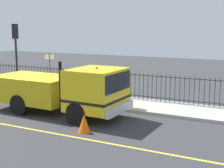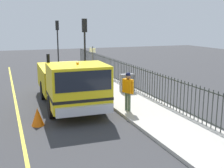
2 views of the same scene
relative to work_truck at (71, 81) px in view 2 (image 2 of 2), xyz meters
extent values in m
plane|color=#38383A|center=(-0.25, 2.32, -1.25)|extent=(59.88, 59.88, 0.00)
cube|color=#B7B2A8|center=(3.01, 2.32, -1.18)|extent=(2.61, 27.22, 0.14)
cube|color=yellow|center=(-2.46, 2.32, -1.25)|extent=(0.12, 24.50, 0.01)
cube|color=yellow|center=(-0.05, -1.64, 0.12)|extent=(2.45, 2.18, 1.79)
cube|color=black|center=(-0.05, -1.64, 0.51)|extent=(2.26, 2.22, 0.79)
cube|color=gold|center=(0.06, 1.92, -0.17)|extent=(2.51, 4.03, 1.21)
cube|color=silver|center=(-0.08, -2.78, -0.62)|extent=(2.28, 0.27, 0.36)
cube|color=black|center=(-0.05, -1.64, -0.27)|extent=(2.48, 2.21, 0.12)
cylinder|color=black|center=(1.04, -1.36, -0.77)|extent=(0.33, 0.97, 0.96)
cylinder|color=black|center=(-1.11, -1.29, -0.77)|extent=(0.33, 0.97, 0.96)
cylinder|color=black|center=(1.13, 1.89, -0.77)|extent=(0.33, 0.97, 0.96)
cylinder|color=black|center=(-1.02, 1.95, -0.77)|extent=(0.33, 0.97, 0.96)
sphere|color=orange|center=(-0.05, -1.64, 1.06)|extent=(0.12, 0.12, 0.12)
cylinder|color=black|center=(-1.06, -0.45, 0.30)|extent=(0.14, 0.14, 2.14)
cube|color=orange|center=(2.11, -1.92, 0.00)|extent=(0.39, 0.53, 0.61)
sphere|color=#997051|center=(2.11, -1.92, 0.42)|extent=(0.23, 0.23, 0.23)
sphere|color=#14193F|center=(2.11, -1.92, 0.50)|extent=(0.21, 0.21, 0.21)
cylinder|color=#4C6047|center=(2.14, -2.00, -0.71)|extent=(0.12, 0.12, 0.81)
cylinder|color=#4C6047|center=(2.07, -1.84, -0.71)|extent=(0.12, 0.12, 0.81)
cylinder|color=orange|center=(2.21, -2.17, -0.03)|extent=(0.09, 0.09, 0.58)
cylinder|color=orange|center=(2.00, -1.67, -0.03)|extent=(0.09, 0.09, 0.58)
cylinder|color=#2D332D|center=(4.11, -5.48, -0.39)|extent=(0.04, 0.04, 1.44)
cylinder|color=#2D332D|center=(4.11, -5.23, -0.39)|extent=(0.04, 0.04, 1.44)
cylinder|color=#2D332D|center=(4.11, -4.97, -0.39)|extent=(0.04, 0.04, 1.44)
cylinder|color=#2D332D|center=(4.11, -4.72, -0.39)|extent=(0.04, 0.04, 1.44)
cylinder|color=#2D332D|center=(4.11, -4.47, -0.39)|extent=(0.04, 0.04, 1.44)
cylinder|color=#2D332D|center=(4.11, -4.22, -0.39)|extent=(0.04, 0.04, 1.44)
cylinder|color=#2D332D|center=(4.11, -3.97, -0.39)|extent=(0.04, 0.04, 1.44)
cylinder|color=#2D332D|center=(4.11, -3.72, -0.39)|extent=(0.04, 0.04, 1.44)
cylinder|color=#2D332D|center=(4.11, -3.47, -0.39)|extent=(0.04, 0.04, 1.44)
cylinder|color=#2D332D|center=(4.11, -3.21, -0.39)|extent=(0.04, 0.04, 1.44)
cylinder|color=#2D332D|center=(4.11, -2.96, -0.39)|extent=(0.04, 0.04, 1.44)
cylinder|color=#2D332D|center=(4.11, -2.71, -0.39)|extent=(0.04, 0.04, 1.44)
cylinder|color=#2D332D|center=(4.11, -2.46, -0.39)|extent=(0.04, 0.04, 1.44)
cylinder|color=#2D332D|center=(4.11, -2.21, -0.39)|extent=(0.04, 0.04, 1.44)
cylinder|color=#2D332D|center=(4.11, -1.96, -0.39)|extent=(0.04, 0.04, 1.44)
cylinder|color=#2D332D|center=(4.11, -1.71, -0.39)|extent=(0.04, 0.04, 1.44)
cylinder|color=#2D332D|center=(4.11, -1.45, -0.39)|extent=(0.04, 0.04, 1.44)
cylinder|color=#2D332D|center=(4.11, -1.20, -0.39)|extent=(0.04, 0.04, 1.44)
cylinder|color=#2D332D|center=(4.11, -0.95, -0.39)|extent=(0.04, 0.04, 1.44)
cylinder|color=#2D332D|center=(4.11, -0.70, -0.39)|extent=(0.04, 0.04, 1.44)
cylinder|color=#2D332D|center=(4.11, -0.45, -0.39)|extent=(0.04, 0.04, 1.44)
cylinder|color=#2D332D|center=(4.11, -0.20, -0.39)|extent=(0.04, 0.04, 1.44)
cylinder|color=#2D332D|center=(4.11, 0.05, -0.39)|extent=(0.04, 0.04, 1.44)
cylinder|color=#2D332D|center=(4.11, 0.31, -0.39)|extent=(0.04, 0.04, 1.44)
cylinder|color=#2D332D|center=(4.11, 0.56, -0.39)|extent=(0.04, 0.04, 1.44)
cylinder|color=#2D332D|center=(4.11, 0.81, -0.39)|extent=(0.04, 0.04, 1.44)
cylinder|color=#2D332D|center=(4.11, 1.06, -0.39)|extent=(0.04, 0.04, 1.44)
cylinder|color=#2D332D|center=(4.11, 1.31, -0.39)|extent=(0.04, 0.04, 1.44)
cylinder|color=#2D332D|center=(4.11, 1.56, -0.39)|extent=(0.04, 0.04, 1.44)
cylinder|color=#2D332D|center=(4.11, 1.82, -0.39)|extent=(0.04, 0.04, 1.44)
cylinder|color=#2D332D|center=(4.11, 2.07, -0.39)|extent=(0.04, 0.04, 1.44)
cylinder|color=#2D332D|center=(4.11, 2.32, -0.39)|extent=(0.04, 0.04, 1.44)
cylinder|color=#2D332D|center=(4.11, 2.57, -0.39)|extent=(0.04, 0.04, 1.44)
cylinder|color=#2D332D|center=(4.11, 2.82, -0.39)|extent=(0.04, 0.04, 1.44)
cylinder|color=#2D332D|center=(4.11, 3.07, -0.39)|extent=(0.04, 0.04, 1.44)
cylinder|color=#2D332D|center=(4.11, 3.32, -0.39)|extent=(0.04, 0.04, 1.44)
cylinder|color=#2D332D|center=(4.11, 3.58, -0.39)|extent=(0.04, 0.04, 1.44)
cylinder|color=#2D332D|center=(4.11, 3.83, -0.39)|extent=(0.04, 0.04, 1.44)
cylinder|color=#2D332D|center=(4.11, 4.08, -0.39)|extent=(0.04, 0.04, 1.44)
cylinder|color=#2D332D|center=(4.11, 4.33, -0.39)|extent=(0.04, 0.04, 1.44)
cylinder|color=#2D332D|center=(4.11, 4.58, -0.39)|extent=(0.04, 0.04, 1.44)
cylinder|color=#2D332D|center=(4.11, 4.83, -0.39)|extent=(0.04, 0.04, 1.44)
cylinder|color=#2D332D|center=(4.11, 5.08, -0.39)|extent=(0.04, 0.04, 1.44)
cylinder|color=#2D332D|center=(4.11, 5.34, -0.39)|extent=(0.04, 0.04, 1.44)
cylinder|color=#2D332D|center=(4.11, 5.59, -0.39)|extent=(0.04, 0.04, 1.44)
cylinder|color=#2D332D|center=(4.11, 5.84, -0.39)|extent=(0.04, 0.04, 1.44)
cylinder|color=#2D332D|center=(4.11, 6.09, -0.39)|extent=(0.04, 0.04, 1.44)
cylinder|color=#2D332D|center=(4.11, 6.34, -0.39)|extent=(0.04, 0.04, 1.44)
cylinder|color=#2D332D|center=(4.11, 6.59, -0.39)|extent=(0.04, 0.04, 1.44)
cylinder|color=#2D332D|center=(4.11, 6.84, -0.39)|extent=(0.04, 0.04, 1.44)
cylinder|color=#2D332D|center=(4.11, 7.10, -0.39)|extent=(0.04, 0.04, 1.44)
cylinder|color=#2D332D|center=(4.11, 7.35, -0.39)|extent=(0.04, 0.04, 1.44)
cylinder|color=#2D332D|center=(4.11, 7.60, -0.39)|extent=(0.04, 0.04, 1.44)
cylinder|color=#2D332D|center=(4.11, 7.85, -0.39)|extent=(0.04, 0.04, 1.44)
cylinder|color=#2D332D|center=(4.11, 8.10, -0.39)|extent=(0.04, 0.04, 1.44)
cylinder|color=#2D332D|center=(4.11, 8.35, -0.39)|extent=(0.04, 0.04, 1.44)
cylinder|color=#2D332D|center=(4.11, 8.60, -0.39)|extent=(0.04, 0.04, 1.44)
cylinder|color=#2D332D|center=(4.11, 8.86, -0.39)|extent=(0.04, 0.04, 1.44)
cylinder|color=#2D332D|center=(4.11, 9.11, -0.39)|extent=(0.04, 0.04, 1.44)
cylinder|color=#2D332D|center=(4.11, 9.36, -0.39)|extent=(0.04, 0.04, 1.44)
cylinder|color=#2D332D|center=(4.11, 9.61, -0.39)|extent=(0.04, 0.04, 1.44)
cylinder|color=#2D332D|center=(4.11, 9.86, -0.39)|extent=(0.04, 0.04, 1.44)
cylinder|color=#2D332D|center=(4.11, 10.11, -0.39)|extent=(0.04, 0.04, 1.44)
cylinder|color=#2D332D|center=(4.11, 10.37, -0.39)|extent=(0.04, 0.04, 1.44)
cylinder|color=#2D332D|center=(4.11, 10.62, -0.39)|extent=(0.04, 0.04, 1.44)
cylinder|color=#2D332D|center=(4.11, 10.87, -0.39)|extent=(0.04, 0.04, 1.44)
cylinder|color=#2D332D|center=(4.11, 11.12, -0.39)|extent=(0.04, 0.04, 1.44)
cylinder|color=#2D332D|center=(4.11, 11.37, -0.39)|extent=(0.04, 0.04, 1.44)
cylinder|color=#2D332D|center=(4.11, 11.62, -0.39)|extent=(0.04, 0.04, 1.44)
cylinder|color=#2D332D|center=(4.11, 11.87, -0.39)|extent=(0.04, 0.04, 1.44)
cylinder|color=#2D332D|center=(4.11, 12.13, -0.39)|extent=(0.04, 0.04, 1.44)
cylinder|color=#2D332D|center=(4.11, 12.38, -0.39)|extent=(0.04, 0.04, 1.44)
cylinder|color=#2D332D|center=(4.11, 12.63, -0.39)|extent=(0.04, 0.04, 1.44)
cylinder|color=#2D332D|center=(4.11, 12.88, -0.39)|extent=(0.04, 0.04, 1.44)
cylinder|color=#2D332D|center=(4.11, 13.13, -0.39)|extent=(0.04, 0.04, 1.44)
cylinder|color=#2D332D|center=(4.11, 13.38, -0.39)|extent=(0.04, 0.04, 1.44)
cylinder|color=#2D332D|center=(4.11, 13.63, -0.39)|extent=(0.04, 0.04, 1.44)
cylinder|color=#2D332D|center=(4.11, 13.89, -0.39)|extent=(0.04, 0.04, 1.44)
cube|color=#2D332D|center=(4.11, 2.32, 0.21)|extent=(0.04, 23.14, 0.04)
cube|color=#2D332D|center=(4.11, 2.32, -0.94)|extent=(0.04, 23.14, 0.04)
cylinder|color=black|center=(2.10, 4.95, 0.93)|extent=(0.12, 0.12, 4.09)
cube|color=black|center=(2.10, 4.95, 2.55)|extent=(0.31, 0.22, 0.85)
sphere|color=red|center=(2.10, 4.95, 2.80)|extent=(0.16, 0.16, 0.16)
sphere|color=yellow|center=(2.10, 4.95, 2.55)|extent=(0.16, 0.16, 0.16)
sphere|color=green|center=(2.10, 4.95, 2.29)|extent=(0.16, 0.16, 0.16)
cylinder|color=black|center=(1.87, 13.35, 0.91)|extent=(0.12, 0.12, 4.05)
cube|color=black|center=(1.87, 13.35, 2.51)|extent=(0.33, 0.25, 0.85)
sphere|color=red|center=(1.87, 13.35, 2.77)|extent=(0.16, 0.16, 0.16)
sphere|color=yellow|center=(1.87, 13.35, 2.51)|extent=(0.16, 0.16, 0.16)
sphere|color=green|center=(1.87, 13.35, 2.26)|extent=(0.16, 0.16, 0.16)
cube|color=slate|center=(3.55, 1.45, -0.61)|extent=(0.77, 0.37, 1.00)
cone|color=orange|center=(-1.80, -2.07, -0.90)|extent=(0.50, 0.50, 0.71)
cylinder|color=#4C4C4C|center=(1.82, 2.33, 0.15)|extent=(0.06, 0.06, 2.53)
cube|color=white|center=(1.82, 2.33, 1.22)|extent=(0.24, 0.47, 0.24)
camera|label=1|loc=(-12.01, -8.46, 2.80)|focal=51.42mm
camera|label=2|loc=(-2.87, -13.02, 2.65)|focal=45.84mm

